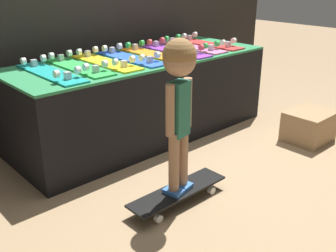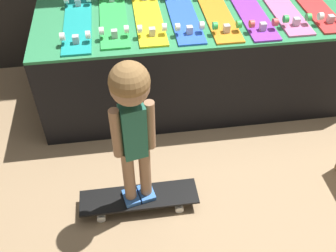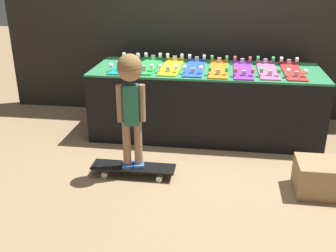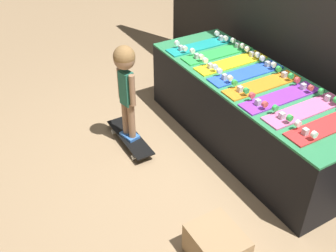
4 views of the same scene
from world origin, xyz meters
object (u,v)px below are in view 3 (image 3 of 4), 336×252
at_px(skateboard_red_on_rack, 292,70).
at_px(child, 130,90).
at_px(storage_box, 321,177).
at_px(skateboard_pink_on_rack, 267,69).
at_px(skateboard_blue_on_rack, 195,67).
at_px(skateboard_orange_on_rack, 219,68).
at_px(skateboard_purple_on_rack, 243,69).
at_px(skateboard_teal_on_rack, 126,65).
at_px(skateboard_green_on_rack, 149,65).
at_px(skateboard_yellow_on_rack, 172,66).
at_px(skateboard_on_floor, 133,168).

xyz_separation_m(skateboard_red_on_rack, child, (-1.42, -1.06, 0.04)).
bearing_deg(storage_box, skateboard_pink_on_rack, 108.88).
bearing_deg(skateboard_blue_on_rack, skateboard_orange_on_rack, -3.75).
xyz_separation_m(skateboard_purple_on_rack, skateboard_pink_on_rack, (0.25, 0.03, 0.00)).
height_order(skateboard_teal_on_rack, skateboard_blue_on_rack, same).
bearing_deg(skateboard_green_on_rack, skateboard_yellow_on_rack, -2.15).
xyz_separation_m(skateboard_teal_on_rack, skateboard_on_floor, (0.30, -1.04, -0.66)).
bearing_deg(storage_box, skateboard_red_on_rack, 96.89).
height_order(skateboard_yellow_on_rack, skateboard_purple_on_rack, same).
bearing_deg(skateboard_on_floor, storage_box, -1.96).
distance_m(skateboard_green_on_rack, skateboard_purple_on_rack, 0.98).
relative_size(skateboard_orange_on_rack, storage_box, 1.98).
bearing_deg(skateboard_purple_on_rack, skateboard_on_floor, -132.12).
relative_size(skateboard_red_on_rack, storage_box, 1.98).
distance_m(skateboard_yellow_on_rack, skateboard_orange_on_rack, 0.49).
height_order(skateboard_teal_on_rack, skateboard_yellow_on_rack, same).
bearing_deg(skateboard_pink_on_rack, child, -137.96).
xyz_separation_m(skateboard_teal_on_rack, skateboard_yellow_on_rack, (0.49, 0.03, 0.00)).
xyz_separation_m(skateboard_purple_on_rack, skateboard_red_on_rack, (0.49, 0.03, 0.00)).
xyz_separation_m(skateboard_yellow_on_rack, skateboard_on_floor, (-0.19, -1.06, -0.66)).
bearing_deg(skateboard_orange_on_rack, skateboard_teal_on_rack, 179.86).
height_order(skateboard_blue_on_rack, skateboard_purple_on_rack, same).
bearing_deg(skateboard_orange_on_rack, skateboard_on_floor, -123.39).
bearing_deg(skateboard_blue_on_rack, skateboard_on_floor, -112.56).
relative_size(skateboard_green_on_rack, skateboard_on_floor, 1.08).
height_order(skateboard_blue_on_rack, skateboard_pink_on_rack, same).
height_order(skateboard_teal_on_rack, skateboard_red_on_rack, same).
bearing_deg(skateboard_purple_on_rack, skateboard_orange_on_rack, 177.92).
bearing_deg(skateboard_on_floor, skateboard_red_on_rack, 36.74).
xyz_separation_m(skateboard_green_on_rack, child, (0.05, -1.07, 0.04)).
distance_m(skateboard_red_on_rack, storage_box, 1.27).
bearing_deg(skateboard_purple_on_rack, skateboard_red_on_rack, 3.86).
distance_m(skateboard_orange_on_rack, skateboard_on_floor, 1.41).
distance_m(skateboard_teal_on_rack, skateboard_blue_on_rack, 0.74).
xyz_separation_m(skateboard_teal_on_rack, storage_box, (1.85, -1.09, -0.60)).
bearing_deg(skateboard_orange_on_rack, storage_box, -51.32).
bearing_deg(skateboard_on_floor, skateboard_green_on_rack, 92.90).
bearing_deg(skateboard_yellow_on_rack, skateboard_on_floor, -100.19).
bearing_deg(skateboard_orange_on_rack, skateboard_blue_on_rack, 176.25).
bearing_deg(skateboard_purple_on_rack, storage_box, -59.90).
bearing_deg(skateboard_red_on_rack, skateboard_pink_on_rack, -179.73).
height_order(skateboard_orange_on_rack, skateboard_on_floor, skateboard_orange_on_rack).
bearing_deg(skateboard_teal_on_rack, child, -73.88).
bearing_deg(skateboard_red_on_rack, skateboard_orange_on_rack, -178.11).
distance_m(skateboard_teal_on_rack, skateboard_green_on_rack, 0.25).
relative_size(skateboard_yellow_on_rack, storage_box, 1.98).
bearing_deg(skateboard_pink_on_rack, skateboard_green_on_rack, 179.32).
distance_m(skateboard_green_on_rack, skateboard_orange_on_rack, 0.74).
distance_m(skateboard_red_on_rack, skateboard_on_floor, 1.89).
relative_size(skateboard_teal_on_rack, skateboard_purple_on_rack, 1.00).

